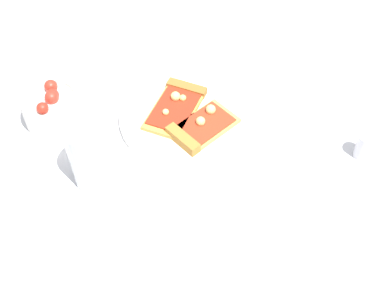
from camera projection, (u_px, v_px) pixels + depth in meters
name	position (u px, v px, depth m)	size (l,w,h in m)	color
ground_plane	(186.00, 105.00, 0.98)	(2.40, 2.40, 0.00)	silver
plate	(186.00, 116.00, 0.96)	(0.25, 0.25, 0.01)	white
pizza_slice_near	(200.00, 128.00, 0.92)	(0.12, 0.14, 0.03)	#E5B256
pizza_slice_far	(177.00, 105.00, 0.96)	(0.16, 0.14, 0.02)	gold
salad_bowl	(52.00, 108.00, 0.93)	(0.11, 0.11, 0.08)	white
soda_glass	(94.00, 155.00, 0.83)	(0.08, 0.08, 0.13)	silver
paper_napkin	(271.00, 211.00, 0.83)	(0.14, 0.12, 0.00)	white
pepper_shaker	(365.00, 144.00, 0.88)	(0.03, 0.03, 0.06)	silver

